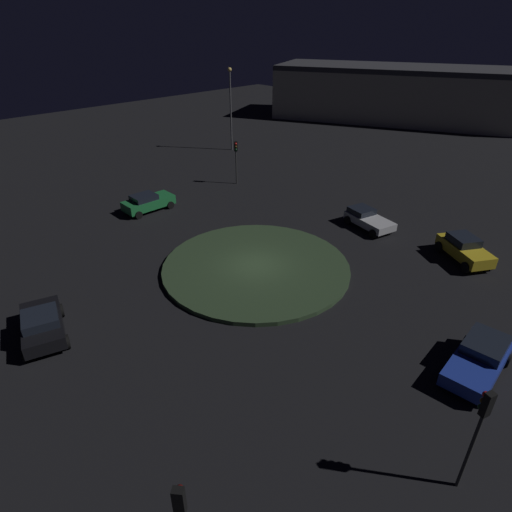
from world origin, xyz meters
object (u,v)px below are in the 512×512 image
store_building (398,94)px  car_blue (479,359)px  streetlamp_southeast (231,102)px  car_yellow (464,249)px  car_silver (368,219)px  car_green (148,202)px  traffic_light_west (479,423)px  car_black (42,324)px  traffic_light_southeast (236,154)px

store_building → car_blue: bearing=98.8°
streetlamp_southeast → store_building: streetlamp_southeast is taller
car_yellow → car_silver: bearing=-146.3°
car_silver → car_green: bearing=-130.5°
car_blue → store_building: size_ratio=0.11×
car_blue → traffic_light_west: traffic_light_west is taller
car_blue → streetlamp_southeast: 39.29m
car_blue → car_yellow: car_yellow is taller
car_blue → traffic_light_west: (-1.66, 5.95, 2.39)m
car_silver → store_building: (18.38, -36.60, 3.16)m
car_black → car_yellow: car_yellow is taller
car_blue → car_green: bearing=-92.3°
car_green → car_yellow: bearing=-63.5°
car_blue → car_green: 26.30m
car_yellow → streetlamp_southeast: 31.71m
car_green → traffic_light_southeast: size_ratio=1.03×
traffic_light_west → streetlamp_southeast: bearing=-12.5°
car_yellow → streetlamp_southeast: (30.58, -6.96, 4.67)m
traffic_light_west → car_blue: bearing=-55.3°
car_green → car_yellow: size_ratio=0.98×
car_blue → car_silver: 15.23m
car_blue → car_yellow: (4.65, -9.76, 0.08)m
car_blue → streetlamp_southeast: streetlamp_southeast is taller
car_yellow → traffic_light_southeast: bearing=-145.7°
car_black → streetlamp_southeast: 35.58m
car_yellow → store_building: (25.54, -36.44, 3.02)m
traffic_light_west → store_building: (31.86, -52.15, 0.71)m
car_silver → streetlamp_southeast: bearing=177.6°
car_black → car_blue: bearing=-123.8°
traffic_light_southeast → store_building: store_building is taller
car_black → streetlamp_southeast: size_ratio=0.47×
traffic_light_west → car_black: bearing=40.5°
car_yellow → store_building: bearing=157.5°
car_silver → traffic_light_west: size_ratio=0.94×
car_silver → traffic_light_southeast: traffic_light_southeast is taller
traffic_light_west → store_building: 61.12m
car_green → traffic_light_west: size_ratio=0.95×
car_green → traffic_light_southeast: 9.81m
streetlamp_southeast → car_blue: bearing=154.6°
car_silver → store_building: size_ratio=0.11×
car_green → streetlamp_southeast: size_ratio=0.46×
car_green → traffic_light_southeast: traffic_light_southeast is taller
car_blue → traffic_light_southeast: traffic_light_southeast is taller
traffic_light_west → store_building: bearing=-39.5°
car_silver → car_yellow: car_yellow is taller
traffic_light_west → store_building: store_building is taller
car_yellow → traffic_light_west: 17.09m
traffic_light_west → store_building: size_ratio=0.12×
car_yellow → store_building: store_building is taller
car_black → car_green: car_black is taller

